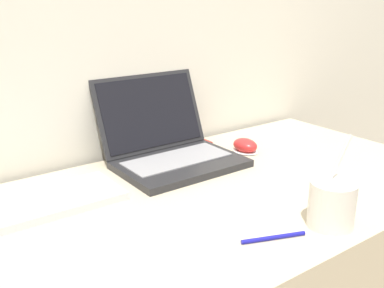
{
  "coord_description": "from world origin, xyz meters",
  "views": [
    {
      "loc": [
        -0.64,
        -0.43,
        1.2
      ],
      "look_at": [
        0.03,
        0.49,
        0.82
      ],
      "focal_mm": 42.0,
      "sensor_mm": 36.0,
      "label": 1
    }
  ],
  "objects_px": {
    "external_keyboard": "(41,204)",
    "drink_cup": "(332,203)",
    "laptop": "(169,144)",
    "usb_stick": "(205,141)",
    "computer_mouse": "(245,146)",
    "pen": "(273,238)"
  },
  "relations": [
    {
      "from": "external_keyboard",
      "to": "drink_cup",
      "type": "bearing_deg",
      "value": -43.63
    },
    {
      "from": "laptop",
      "to": "drink_cup",
      "type": "bearing_deg",
      "value": -83.13
    },
    {
      "from": "laptop",
      "to": "external_keyboard",
      "type": "relative_size",
      "value": 0.94
    },
    {
      "from": "drink_cup",
      "to": "external_keyboard",
      "type": "bearing_deg",
      "value": 136.37
    },
    {
      "from": "external_keyboard",
      "to": "usb_stick",
      "type": "distance_m",
      "value": 0.62
    },
    {
      "from": "computer_mouse",
      "to": "pen",
      "type": "xyz_separation_m",
      "value": [
        -0.31,
        -0.43,
        -0.01
      ]
    },
    {
      "from": "laptop",
      "to": "usb_stick",
      "type": "height_order",
      "value": "laptop"
    },
    {
      "from": "laptop",
      "to": "external_keyboard",
      "type": "distance_m",
      "value": 0.41
    },
    {
      "from": "drink_cup",
      "to": "usb_stick",
      "type": "distance_m",
      "value": 0.62
    },
    {
      "from": "drink_cup",
      "to": "external_keyboard",
      "type": "distance_m",
      "value": 0.65
    },
    {
      "from": "external_keyboard",
      "to": "pen",
      "type": "xyz_separation_m",
      "value": [
        0.33,
        -0.42,
        -0.01
      ]
    },
    {
      "from": "usb_stick",
      "to": "pen",
      "type": "relative_size",
      "value": 0.46
    },
    {
      "from": "drink_cup",
      "to": "external_keyboard",
      "type": "height_order",
      "value": "drink_cup"
    },
    {
      "from": "external_keyboard",
      "to": "pen",
      "type": "relative_size",
      "value": 2.79
    },
    {
      "from": "usb_stick",
      "to": "computer_mouse",
      "type": "bearing_deg",
      "value": -72.6
    },
    {
      "from": "laptop",
      "to": "usb_stick",
      "type": "bearing_deg",
      "value": 22.34
    },
    {
      "from": "laptop",
      "to": "usb_stick",
      "type": "distance_m",
      "value": 0.21
    },
    {
      "from": "computer_mouse",
      "to": "pen",
      "type": "distance_m",
      "value": 0.53
    },
    {
      "from": "drink_cup",
      "to": "external_keyboard",
      "type": "relative_size",
      "value": 0.54
    },
    {
      "from": "external_keyboard",
      "to": "pen",
      "type": "height_order",
      "value": "external_keyboard"
    },
    {
      "from": "laptop",
      "to": "pen",
      "type": "relative_size",
      "value": 2.62
    },
    {
      "from": "usb_stick",
      "to": "pen",
      "type": "distance_m",
      "value": 0.63
    }
  ]
}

